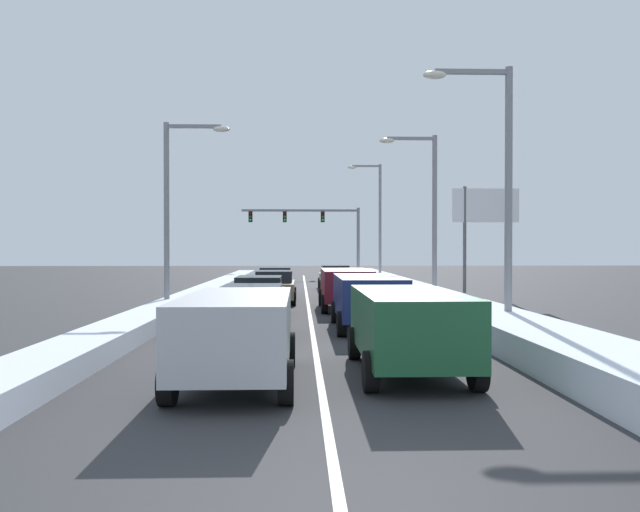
{
  "coord_description": "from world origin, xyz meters",
  "views": [
    {
      "loc": [
        -0.4,
        -5.77,
        2.55
      ],
      "look_at": [
        0.78,
        30.75,
        2.12
      ],
      "focal_mm": 36.02,
      "sensor_mm": 36.0,
      "label": 1
    }
  ],
  "objects_px": {
    "sedan_charcoal_center_lane_second": "(252,311)",
    "sedan_black_center_lane_third": "(259,296)",
    "suv_maroon_right_lane_third": "(346,285)",
    "sedan_white_center_lane_fifth": "(276,281)",
    "sedan_red_right_lane_fourth": "(342,283)",
    "sedan_tan_center_lane_fourth": "(275,287)",
    "roadside_sign_right": "(485,218)",
    "suv_navy_right_lane_second": "(368,297)",
    "suv_green_right_lane_nearest": "(408,324)",
    "sedan_gray_right_lane_fifth": "(335,277)",
    "traffic_light_gantry": "(317,224)",
    "suv_silver_center_lane_nearest": "(237,330)",
    "street_lamp_right_near": "(496,174)",
    "street_lamp_right_far": "(376,212)",
    "street_lamp_right_mid": "(426,202)",
    "street_lamp_left_mid": "(176,198)"
  },
  "relations": [
    {
      "from": "sedan_charcoal_center_lane_second",
      "to": "sedan_black_center_lane_third",
      "type": "bearing_deg",
      "value": 91.57
    },
    {
      "from": "suv_maroon_right_lane_third",
      "to": "sedan_white_center_lane_fifth",
      "type": "relative_size",
      "value": 1.09
    },
    {
      "from": "sedan_red_right_lane_fourth",
      "to": "sedan_black_center_lane_third",
      "type": "xyz_separation_m",
      "value": [
        -3.7,
        -9.22,
        0.0
      ]
    },
    {
      "from": "sedan_charcoal_center_lane_second",
      "to": "sedan_tan_center_lane_fourth",
      "type": "bearing_deg",
      "value": 89.08
    },
    {
      "from": "roadside_sign_right",
      "to": "sedan_white_center_lane_fifth",
      "type": "bearing_deg",
      "value": 153.17
    },
    {
      "from": "suv_navy_right_lane_second",
      "to": "roadside_sign_right",
      "type": "bearing_deg",
      "value": 56.54
    },
    {
      "from": "suv_green_right_lane_nearest",
      "to": "sedan_gray_right_lane_fifth",
      "type": "bearing_deg",
      "value": 90.05
    },
    {
      "from": "suv_navy_right_lane_second",
      "to": "suv_maroon_right_lane_third",
      "type": "distance_m",
      "value": 6.46
    },
    {
      "from": "sedan_charcoal_center_lane_second",
      "to": "sedan_white_center_lane_fifth",
      "type": "distance_m",
      "value": 17.24
    },
    {
      "from": "suv_navy_right_lane_second",
      "to": "traffic_light_gantry",
      "type": "distance_m",
      "value": 37.51
    },
    {
      "from": "sedan_charcoal_center_lane_second",
      "to": "sedan_white_center_lane_fifth",
      "type": "bearing_deg",
      "value": 89.89
    },
    {
      "from": "sedan_gray_right_lane_fifth",
      "to": "sedan_red_right_lane_fourth",
      "type": "bearing_deg",
      "value": -89.92
    },
    {
      "from": "sedan_tan_center_lane_fourth",
      "to": "roadside_sign_right",
      "type": "distance_m",
      "value": 10.55
    },
    {
      "from": "sedan_red_right_lane_fourth",
      "to": "sedan_gray_right_lane_fifth",
      "type": "height_order",
      "value": "same"
    },
    {
      "from": "traffic_light_gantry",
      "to": "suv_silver_center_lane_nearest",
      "type": "bearing_deg",
      "value": -93.47
    },
    {
      "from": "street_lamp_right_near",
      "to": "suv_green_right_lane_nearest",
      "type": "bearing_deg",
      "value": -121.91
    },
    {
      "from": "suv_maroon_right_lane_third",
      "to": "traffic_light_gantry",
      "type": "distance_m",
      "value": 31.09
    },
    {
      "from": "street_lamp_right_near",
      "to": "street_lamp_right_far",
      "type": "height_order",
      "value": "street_lamp_right_far"
    },
    {
      "from": "roadside_sign_right",
      "to": "traffic_light_gantry",
      "type": "bearing_deg",
      "value": 105.04
    },
    {
      "from": "traffic_light_gantry",
      "to": "street_lamp_right_mid",
      "type": "height_order",
      "value": "street_lamp_right_mid"
    },
    {
      "from": "suv_green_right_lane_nearest",
      "to": "street_lamp_right_near",
      "type": "height_order",
      "value": "street_lamp_right_near"
    },
    {
      "from": "suv_silver_center_lane_nearest",
      "to": "sedan_gray_right_lane_fifth",
      "type": "bearing_deg",
      "value": 82.99
    },
    {
      "from": "street_lamp_right_mid",
      "to": "street_lamp_right_far",
      "type": "relative_size",
      "value": 0.85
    },
    {
      "from": "sedan_tan_center_lane_fourth",
      "to": "street_lamp_right_near",
      "type": "distance_m",
      "value": 13.8
    },
    {
      "from": "sedan_gray_right_lane_fifth",
      "to": "street_lamp_left_mid",
      "type": "relative_size",
      "value": 0.59
    },
    {
      "from": "sedan_charcoal_center_lane_second",
      "to": "street_lamp_left_mid",
      "type": "xyz_separation_m",
      "value": [
        -3.61,
        7.73,
        3.83
      ]
    },
    {
      "from": "sedan_black_center_lane_third",
      "to": "street_lamp_right_mid",
      "type": "bearing_deg",
      "value": 34.85
    },
    {
      "from": "street_lamp_right_mid",
      "to": "suv_navy_right_lane_second",
      "type": "bearing_deg",
      "value": -112.15
    },
    {
      "from": "suv_navy_right_lane_second",
      "to": "roadside_sign_right",
      "type": "xyz_separation_m",
      "value": [
        6.71,
        10.15,
        3.0
      ]
    },
    {
      "from": "street_lamp_right_mid",
      "to": "sedan_red_right_lane_fourth",
      "type": "bearing_deg",
      "value": 130.87
    },
    {
      "from": "sedan_charcoal_center_lane_second",
      "to": "street_lamp_right_far",
      "type": "bearing_deg",
      "value": 76.97
    },
    {
      "from": "street_lamp_right_near",
      "to": "street_lamp_right_mid",
      "type": "relative_size",
      "value": 1.02
    },
    {
      "from": "roadside_sign_right",
      "to": "street_lamp_right_near",
      "type": "bearing_deg",
      "value": -104.9
    },
    {
      "from": "suv_maroon_right_lane_third",
      "to": "suv_navy_right_lane_second",
      "type": "bearing_deg",
      "value": -87.92
    },
    {
      "from": "suv_maroon_right_lane_third",
      "to": "street_lamp_left_mid",
      "type": "relative_size",
      "value": 0.64
    },
    {
      "from": "sedan_red_right_lane_fourth",
      "to": "street_lamp_left_mid",
      "type": "bearing_deg",
      "value": -134.64
    },
    {
      "from": "traffic_light_gantry",
      "to": "sedan_gray_right_lane_fifth",
      "type": "bearing_deg",
      "value": -88.04
    },
    {
      "from": "suv_green_right_lane_nearest",
      "to": "sedan_tan_center_lane_fourth",
      "type": "relative_size",
      "value": 1.09
    },
    {
      "from": "suv_navy_right_lane_second",
      "to": "street_lamp_left_mid",
      "type": "bearing_deg",
      "value": 140.88
    },
    {
      "from": "sedan_black_center_lane_third",
      "to": "roadside_sign_right",
      "type": "bearing_deg",
      "value": 31.4
    },
    {
      "from": "sedan_charcoal_center_lane_second",
      "to": "sedan_black_center_lane_third",
      "type": "height_order",
      "value": "same"
    },
    {
      "from": "sedan_white_center_lane_fifth",
      "to": "street_lamp_right_far",
      "type": "relative_size",
      "value": 0.49
    },
    {
      "from": "suv_silver_center_lane_nearest",
      "to": "street_lamp_right_mid",
      "type": "height_order",
      "value": "street_lamp_right_mid"
    },
    {
      "from": "sedan_red_right_lane_fourth",
      "to": "roadside_sign_right",
      "type": "xyz_separation_m",
      "value": [
        6.68,
        -2.89,
        3.25
      ]
    },
    {
      "from": "suv_maroon_right_lane_third",
      "to": "traffic_light_gantry",
      "type": "relative_size",
      "value": 0.46
    },
    {
      "from": "traffic_light_gantry",
      "to": "street_lamp_right_mid",
      "type": "bearing_deg",
      "value": -81.57
    },
    {
      "from": "suv_maroon_right_lane_third",
      "to": "street_lamp_right_far",
      "type": "relative_size",
      "value": 0.54
    },
    {
      "from": "suv_navy_right_lane_second",
      "to": "sedan_charcoal_center_lane_second",
      "type": "relative_size",
      "value": 1.09
    },
    {
      "from": "suv_maroon_right_lane_third",
      "to": "street_lamp_right_mid",
      "type": "bearing_deg",
      "value": 32.25
    },
    {
      "from": "traffic_light_gantry",
      "to": "street_lamp_right_mid",
      "type": "distance_m",
      "value": 28.74
    }
  ]
}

